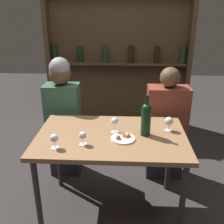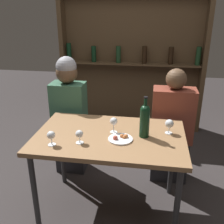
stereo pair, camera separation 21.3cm
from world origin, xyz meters
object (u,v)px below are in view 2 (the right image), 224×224
at_px(wine_glass_0, 51,136).
at_px(wine_glass_2, 79,135).
at_px(wine_bottle, 145,119).
at_px(seated_person_right, 171,131).
at_px(seated_person_left, 70,116).
at_px(wine_glass_1, 169,124).
at_px(food_plate_0, 120,138).
at_px(wine_glass_3, 114,122).

bearing_deg(wine_glass_0, wine_glass_2, 17.52).
distance_m(wine_bottle, seated_person_right, 0.71).
bearing_deg(wine_glass_0, wine_bottle, 20.22).
bearing_deg(wine_bottle, wine_glass_0, -159.78).
bearing_deg(seated_person_left, wine_glass_2, -66.49).
bearing_deg(seated_person_right, wine_glass_0, -138.87).
xyz_separation_m(wine_bottle, wine_glass_2, (-0.47, -0.18, -0.08)).
height_order(wine_glass_1, seated_person_right, seated_person_right).
xyz_separation_m(food_plate_0, seated_person_right, (0.43, 0.65, -0.21)).
bearing_deg(wine_glass_1, wine_bottle, -155.97).
height_order(wine_glass_1, wine_glass_3, wine_glass_3).
bearing_deg(wine_glass_2, wine_bottle, 21.31).
relative_size(wine_glass_0, food_plate_0, 0.59).
bearing_deg(wine_bottle, wine_glass_2, -158.69).
xyz_separation_m(wine_glass_1, food_plate_0, (-0.37, -0.17, -0.07)).
bearing_deg(wine_glass_2, food_plate_0, 18.39).
bearing_deg(seated_person_left, wine_glass_0, -80.92).
bearing_deg(wine_glass_0, wine_glass_3, 33.44).
height_order(wine_glass_3, seated_person_left, seated_person_left).
bearing_deg(seated_person_left, wine_glass_3, -43.95).
bearing_deg(wine_glass_2, wine_glass_1, 22.11).
distance_m(food_plate_0, seated_person_left, 0.90).
height_order(wine_glass_0, food_plate_0, wine_glass_0).
relative_size(wine_glass_1, seated_person_left, 0.09).
height_order(wine_glass_1, wine_glass_2, wine_glass_1).
bearing_deg(food_plate_0, wine_glass_1, 24.94).
bearing_deg(wine_glass_3, seated_person_right, 46.42).
distance_m(wine_glass_1, seated_person_right, 0.55).
xyz_separation_m(wine_glass_0, seated_person_left, (-0.13, 0.80, -0.19)).
height_order(wine_glass_2, seated_person_right, seated_person_right).
height_order(wine_bottle, wine_glass_2, wine_bottle).
xyz_separation_m(wine_glass_3, seated_person_right, (0.50, 0.53, -0.29)).
distance_m(wine_glass_0, wine_glass_2, 0.20).
height_order(wine_glass_2, food_plate_0, wine_glass_2).
bearing_deg(wine_glass_2, seated_person_left, 113.51).
bearing_deg(wine_glass_0, wine_glass_1, 21.10).
relative_size(wine_glass_2, seated_person_right, 0.09).
distance_m(wine_bottle, wine_glass_1, 0.22).
bearing_deg(seated_person_right, wine_glass_1, -97.54).
bearing_deg(wine_glass_1, wine_glass_3, -172.92).
xyz_separation_m(wine_glass_1, seated_person_left, (-0.99, 0.47, -0.20)).
distance_m(wine_glass_0, seated_person_right, 1.25).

